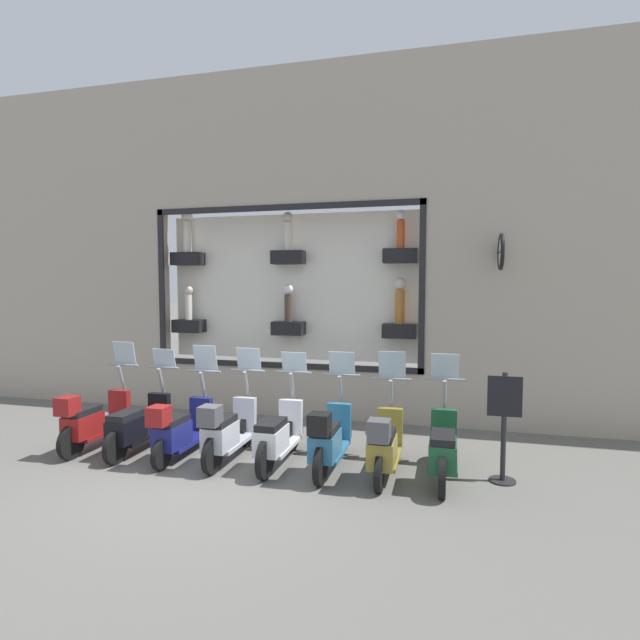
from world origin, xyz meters
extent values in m
plane|color=#66635E|center=(0.00, 0.00, 0.00)|extent=(120.00, 120.00, 0.00)
cube|color=#ADA08E|center=(3.60, 0.00, 0.50)|extent=(0.40, 5.64, 1.00)
cube|color=#ADA08E|center=(3.60, 0.00, 5.67)|extent=(0.40, 5.64, 2.72)
cube|color=black|center=(3.39, 0.00, 4.25)|extent=(0.04, 5.64, 0.12)
cube|color=black|center=(3.39, 0.00, 1.06)|extent=(0.04, 5.64, 0.12)
cube|color=black|center=(3.39, -2.76, 2.65)|extent=(0.04, 0.12, 3.31)
cube|color=black|center=(3.39, 2.76, 2.65)|extent=(0.04, 0.12, 3.31)
cube|color=white|center=(3.95, 0.00, 2.65)|extent=(0.04, 5.40, 3.07)
cube|color=black|center=(3.73, -2.32, 3.27)|extent=(0.36, 0.67, 0.28)
cylinder|color=#CC4C23|center=(3.73, -2.32, 3.69)|extent=(0.15, 0.15, 0.55)
sphere|color=white|center=(3.73, -2.32, 4.06)|extent=(0.20, 0.20, 0.20)
cube|color=black|center=(3.73, 0.00, 3.27)|extent=(0.36, 0.67, 0.28)
cylinder|color=silver|center=(3.73, 0.00, 3.70)|extent=(0.16, 0.16, 0.59)
sphere|color=beige|center=(3.73, 0.00, 4.10)|extent=(0.21, 0.21, 0.21)
cube|color=black|center=(3.73, 2.32, 3.27)|extent=(0.36, 0.67, 0.28)
cylinder|color=silver|center=(3.73, 2.32, 3.75)|extent=(0.19, 0.19, 0.68)
sphere|color=white|center=(3.73, 2.32, 4.21)|extent=(0.25, 0.25, 0.25)
cube|color=black|center=(3.73, -2.32, 1.79)|extent=(0.36, 0.67, 0.28)
cylinder|color=#B26B2D|center=(3.73, -2.32, 2.27)|extent=(0.19, 0.19, 0.67)
sphere|color=beige|center=(3.73, -2.32, 2.72)|extent=(0.24, 0.24, 0.24)
cube|color=black|center=(3.73, 0.00, 1.79)|extent=(0.36, 0.67, 0.28)
cylinder|color=#47382D|center=(3.73, 0.00, 2.22)|extent=(0.16, 0.16, 0.57)
sphere|color=white|center=(3.73, 0.00, 2.61)|extent=(0.21, 0.21, 0.21)
cube|color=black|center=(3.73, 2.32, 1.79)|extent=(0.36, 0.67, 0.28)
cylinder|color=silver|center=(3.73, 2.32, 2.21)|extent=(0.15, 0.15, 0.55)
sphere|color=beige|center=(3.73, 2.32, 2.58)|extent=(0.20, 0.20, 0.20)
cylinder|color=black|center=(3.23, -4.11, 3.27)|extent=(0.35, 0.05, 0.05)
torus|color=black|center=(3.05, -4.11, 3.27)|extent=(0.65, 0.07, 0.65)
cylinder|color=white|center=(3.05, -4.11, 3.27)|extent=(0.53, 0.03, 0.53)
cylinder|color=black|center=(1.44, -3.22, 0.28)|extent=(0.55, 0.09, 0.55)
cylinder|color=black|center=(0.18, -3.22, 0.28)|extent=(0.55, 0.09, 0.55)
cube|color=#19512D|center=(0.81, -3.22, 0.26)|extent=(1.02, 0.38, 0.06)
cube|color=#19512D|center=(0.43, -3.22, 0.47)|extent=(0.61, 0.35, 0.36)
cube|color=black|center=(0.43, -3.22, 0.70)|extent=(0.58, 0.31, 0.10)
cube|color=#19512D|center=(1.35, -3.22, 0.57)|extent=(0.12, 0.37, 0.56)
cylinder|color=gray|center=(1.42, -3.22, 1.07)|extent=(0.20, 0.06, 0.45)
cylinder|color=gray|center=(1.49, -3.22, 1.28)|extent=(0.04, 0.61, 0.04)
cube|color=silver|center=(1.53, -3.22, 1.47)|extent=(0.10, 0.42, 0.38)
cylinder|color=black|center=(1.47, -2.42, 0.24)|extent=(0.48, 0.09, 0.48)
cylinder|color=black|center=(0.15, -2.42, 0.24)|extent=(0.48, 0.09, 0.48)
cube|color=olive|center=(0.81, -2.42, 0.23)|extent=(1.02, 0.38, 0.06)
cube|color=olive|center=(0.43, -2.42, 0.44)|extent=(0.61, 0.35, 0.36)
cube|color=black|center=(0.43, -2.42, 0.67)|extent=(0.58, 0.31, 0.10)
cube|color=olive|center=(1.35, -2.42, 0.54)|extent=(0.12, 0.37, 0.56)
cylinder|color=gray|center=(1.42, -2.42, 1.03)|extent=(0.20, 0.06, 0.45)
cylinder|color=gray|center=(1.49, -2.42, 1.25)|extent=(0.04, 0.61, 0.04)
cube|color=silver|center=(1.53, -2.42, 1.46)|extent=(0.11, 0.42, 0.43)
cube|color=#4C4C51|center=(0.10, -2.42, 0.83)|extent=(0.28, 0.28, 0.28)
cylinder|color=black|center=(1.44, -1.62, 0.27)|extent=(0.54, 0.09, 0.54)
cylinder|color=black|center=(0.17, -1.62, 0.27)|extent=(0.54, 0.09, 0.54)
cube|color=teal|center=(0.81, -1.62, 0.26)|extent=(1.02, 0.38, 0.06)
cube|color=teal|center=(0.43, -1.62, 0.47)|extent=(0.61, 0.35, 0.36)
cube|color=black|center=(0.43, -1.62, 0.70)|extent=(0.58, 0.31, 0.10)
cube|color=teal|center=(1.35, -1.62, 0.57)|extent=(0.12, 0.37, 0.56)
cylinder|color=gray|center=(1.42, -1.62, 1.06)|extent=(0.20, 0.06, 0.45)
cylinder|color=gray|center=(1.49, -1.62, 1.27)|extent=(0.04, 0.60, 0.04)
cube|color=silver|center=(1.53, -1.62, 1.46)|extent=(0.09, 0.42, 0.37)
cube|color=black|center=(0.12, -1.62, 0.86)|extent=(0.28, 0.28, 0.28)
cylinder|color=black|center=(1.44, -0.82, 0.28)|extent=(0.56, 0.09, 0.56)
cylinder|color=black|center=(0.18, -0.82, 0.28)|extent=(0.56, 0.09, 0.56)
cube|color=silver|center=(0.81, -0.82, 0.27)|extent=(1.02, 0.38, 0.06)
cube|color=silver|center=(0.43, -0.82, 0.48)|extent=(0.61, 0.35, 0.36)
cube|color=black|center=(0.43, -0.82, 0.71)|extent=(0.58, 0.31, 0.10)
cube|color=silver|center=(1.35, -0.82, 0.58)|extent=(0.12, 0.37, 0.56)
cylinder|color=gray|center=(1.42, -0.82, 1.07)|extent=(0.20, 0.06, 0.45)
cylinder|color=gray|center=(1.49, -0.82, 1.28)|extent=(0.04, 0.60, 0.04)
cube|color=silver|center=(1.53, -0.82, 1.45)|extent=(0.08, 0.42, 0.32)
cylinder|color=black|center=(1.44, -0.02, 0.27)|extent=(0.54, 0.09, 0.54)
cylinder|color=black|center=(0.18, -0.02, 0.27)|extent=(0.54, 0.09, 0.54)
cube|color=#B7BCC6|center=(0.81, -0.02, 0.26)|extent=(1.02, 0.39, 0.06)
cube|color=#B7BCC6|center=(0.43, -0.02, 0.47)|extent=(0.61, 0.35, 0.36)
cube|color=black|center=(0.43, -0.02, 0.70)|extent=(0.58, 0.31, 0.10)
cube|color=#B7BCC6|center=(1.35, -0.02, 0.57)|extent=(0.12, 0.37, 0.56)
cylinder|color=gray|center=(1.42, -0.02, 1.06)|extent=(0.20, 0.06, 0.45)
cylinder|color=gray|center=(1.49, -0.02, 1.28)|extent=(0.04, 0.61, 0.04)
cube|color=silver|center=(1.53, -0.02, 1.47)|extent=(0.09, 0.42, 0.38)
cube|color=#4C4C51|center=(0.12, -0.02, 0.86)|extent=(0.28, 0.28, 0.28)
cylinder|color=black|center=(1.48, 0.78, 0.22)|extent=(0.44, 0.09, 0.44)
cylinder|color=black|center=(0.13, 0.78, 0.22)|extent=(0.44, 0.09, 0.44)
cube|color=navy|center=(0.81, 0.78, 0.21)|extent=(1.02, 0.39, 0.06)
cube|color=navy|center=(0.43, 0.78, 0.42)|extent=(0.61, 0.35, 0.36)
cube|color=black|center=(0.43, 0.78, 0.65)|extent=(0.58, 0.31, 0.10)
cube|color=navy|center=(1.35, 0.78, 0.52)|extent=(0.12, 0.37, 0.56)
cylinder|color=gray|center=(1.42, 0.78, 1.01)|extent=(0.20, 0.06, 0.45)
cylinder|color=gray|center=(1.49, 0.78, 1.23)|extent=(0.04, 0.60, 0.04)
cube|color=silver|center=(1.53, 0.78, 1.45)|extent=(0.11, 0.42, 0.44)
cube|color=maroon|center=(0.09, 0.78, 0.81)|extent=(0.28, 0.28, 0.28)
cylinder|color=black|center=(1.46, 1.58, 0.25)|extent=(0.50, 0.09, 0.50)
cylinder|color=black|center=(0.16, 1.58, 0.25)|extent=(0.50, 0.09, 0.50)
cube|color=black|center=(0.81, 1.58, 0.24)|extent=(1.02, 0.38, 0.06)
cube|color=black|center=(0.43, 1.58, 0.45)|extent=(0.61, 0.35, 0.36)
cube|color=black|center=(0.43, 1.58, 0.68)|extent=(0.58, 0.31, 0.10)
cube|color=black|center=(1.35, 1.58, 0.55)|extent=(0.12, 0.37, 0.56)
cylinder|color=gray|center=(1.42, 1.58, 1.04)|extent=(0.20, 0.06, 0.45)
cylinder|color=gray|center=(1.49, 1.58, 1.26)|extent=(0.04, 0.60, 0.04)
cube|color=silver|center=(1.53, 1.58, 1.42)|extent=(0.08, 0.42, 0.32)
cylinder|color=black|center=(1.45, 2.37, 0.26)|extent=(0.53, 0.09, 0.53)
cylinder|color=black|center=(0.17, 2.37, 0.26)|extent=(0.53, 0.09, 0.53)
cube|color=maroon|center=(0.81, 2.37, 0.25)|extent=(1.02, 0.38, 0.06)
cube|color=maroon|center=(0.43, 2.37, 0.46)|extent=(0.61, 0.35, 0.36)
cube|color=black|center=(0.43, 2.37, 0.69)|extent=(0.58, 0.31, 0.10)
cube|color=maroon|center=(1.35, 2.37, 0.56)|extent=(0.12, 0.37, 0.56)
cylinder|color=gray|center=(1.42, 2.37, 1.06)|extent=(0.20, 0.06, 0.45)
cylinder|color=gray|center=(1.49, 2.37, 1.27)|extent=(0.04, 0.61, 0.04)
cube|color=silver|center=(1.53, 2.37, 1.48)|extent=(0.10, 0.42, 0.42)
cube|color=maroon|center=(0.12, 2.37, 0.85)|extent=(0.28, 0.28, 0.28)
cylinder|color=#232326|center=(0.92, -4.01, 0.01)|extent=(0.36, 0.36, 0.02)
cylinder|color=#232326|center=(0.92, -4.01, 0.76)|extent=(0.07, 0.07, 1.52)
cube|color=black|center=(0.90, -4.01, 1.19)|extent=(0.03, 0.45, 0.55)
camera|label=1|loc=(-6.18, -3.27, 2.70)|focal=28.00mm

